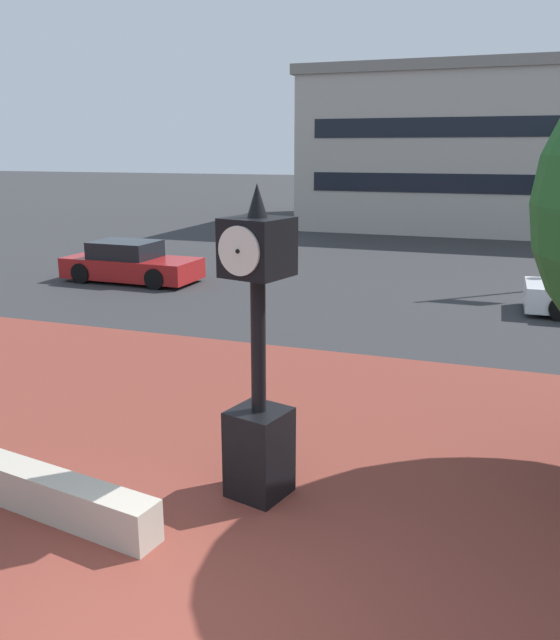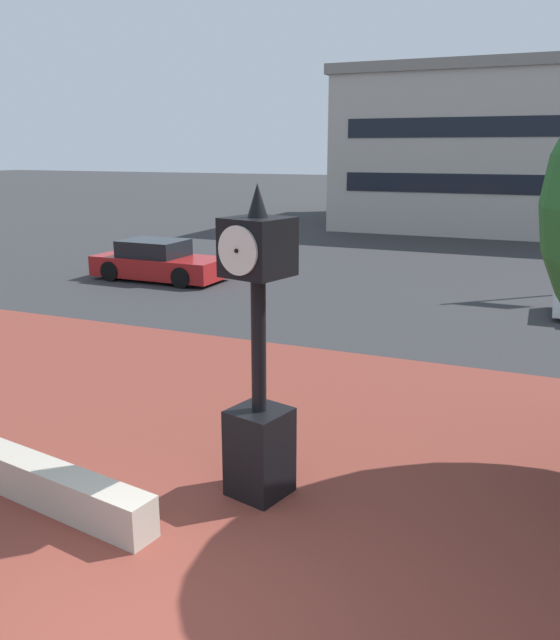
# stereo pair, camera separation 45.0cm
# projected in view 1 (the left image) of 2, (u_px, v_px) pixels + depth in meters

# --- Properties ---
(plaza_brick_paving) EXTENTS (44.00, 12.55, 0.01)m
(plaza_brick_paving) POSITION_uv_depth(u_px,v_px,m) (267.00, 510.00, 7.66)
(plaza_brick_paving) COLOR brown
(plaza_brick_paving) RESTS_ON ground
(planter_wall) EXTENTS (3.22, 0.90, 0.50)m
(planter_wall) POSITION_uv_depth(u_px,v_px,m) (44.00, 492.00, 7.58)
(planter_wall) COLOR #ADA393
(planter_wall) RESTS_ON ground
(street_clock) EXTENTS (0.80, 0.83, 3.75)m
(street_clock) POSITION_uv_depth(u_px,v_px,m) (259.00, 369.00, 7.64)
(street_clock) COLOR black
(street_clock) RESTS_ON ground
(car_street_mid) EXTENTS (4.34, 1.96, 1.28)m
(car_street_mid) POSITION_uv_depth(u_px,v_px,m) (131.00, 264.00, 20.83)
(car_street_mid) COLOR maroon
(car_street_mid) RESTS_ON ground
(civic_building) EXTENTS (21.61, 14.17, 8.13)m
(civic_building) POSITION_uv_depth(u_px,v_px,m) (518.00, 150.00, 35.66)
(civic_building) COLOR #B2ADA3
(civic_building) RESTS_ON ground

